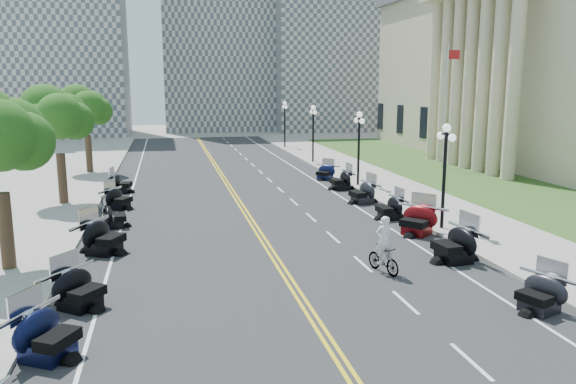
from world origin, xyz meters
TOP-DOWN VIEW (x-y plane):
  - ground at (0.00, 0.00)m, footprint 160.00×160.00m
  - road at (0.00, 10.00)m, footprint 16.00×90.00m
  - centerline_yellow_a at (-0.12, 10.00)m, footprint 0.12×90.00m
  - centerline_yellow_b at (0.12, 10.00)m, footprint 0.12×90.00m
  - edge_line_north at (6.40, 10.00)m, footprint 0.12×90.00m
  - edge_line_south at (-6.40, 10.00)m, footprint 0.12×90.00m
  - lane_dash_4 at (3.20, -8.00)m, footprint 0.12×2.00m
  - lane_dash_5 at (3.20, -4.00)m, footprint 0.12×2.00m
  - lane_dash_6 at (3.20, 0.00)m, footprint 0.12×2.00m
  - lane_dash_7 at (3.20, 4.00)m, footprint 0.12×2.00m
  - lane_dash_8 at (3.20, 8.00)m, footprint 0.12×2.00m
  - lane_dash_9 at (3.20, 12.00)m, footprint 0.12×2.00m
  - lane_dash_10 at (3.20, 16.00)m, footprint 0.12×2.00m
  - lane_dash_11 at (3.20, 20.00)m, footprint 0.12×2.00m
  - lane_dash_12 at (3.20, 24.00)m, footprint 0.12×2.00m
  - lane_dash_13 at (3.20, 28.00)m, footprint 0.12×2.00m
  - lane_dash_14 at (3.20, 32.00)m, footprint 0.12×2.00m
  - lane_dash_15 at (3.20, 36.00)m, footprint 0.12×2.00m
  - lane_dash_16 at (3.20, 40.00)m, footprint 0.12×2.00m
  - lane_dash_17 at (3.20, 44.00)m, footprint 0.12×2.00m
  - lane_dash_18 at (3.20, 48.00)m, footprint 0.12×2.00m
  - lane_dash_19 at (3.20, 52.00)m, footprint 0.12×2.00m
  - sidewalk_north at (10.50, 10.00)m, footprint 5.00×90.00m
  - sidewalk_south at (-10.50, 10.00)m, footprint 5.00×90.00m
  - lawn at (17.50, 18.00)m, footprint 9.00×60.00m
  - distant_block_a at (-18.00, 62.00)m, footprint 18.00×14.00m
  - distant_block_b at (4.00, 68.00)m, footprint 16.00×12.00m
  - distant_block_c at (22.00, 65.00)m, footprint 20.00×14.00m
  - street_lamp_2 at (8.60, 4.00)m, footprint 0.50×1.20m
  - street_lamp_3 at (8.60, 16.00)m, footprint 0.50×1.20m
  - street_lamp_4 at (8.60, 28.00)m, footprint 0.50×1.20m
  - street_lamp_5 at (8.60, 40.00)m, footprint 0.50×1.20m
  - flagpole at (18.00, 22.00)m, footprint 1.10×0.20m
  - tree_3 at (-10.00, 14.00)m, footprint 4.80×4.80m
  - tree_4 at (-10.00, 26.00)m, footprint 4.80×4.80m
  - motorcycle_n_4 at (6.90, -5.57)m, footprint 2.37×2.37m
  - motorcycle_n_5 at (6.79, -0.49)m, footprint 2.47×2.47m
  - motorcycle_n_6 at (7.14, 3.61)m, footprint 3.06×3.06m
  - motorcycle_n_7 at (7.09, 6.74)m, footprint 2.04×2.04m
  - motorcycle_n_8 at (7.06, 10.81)m, footprint 2.37×2.37m
  - motorcycle_n_9 at (7.15, 15.26)m, footprint 2.13×2.13m
  - motorcycle_n_10 at (7.21, 19.30)m, footprint 2.49×2.49m
  - motorcycle_s_4 at (-7.24, -5.54)m, footprint 2.80×2.80m
  - motorcycle_s_5 at (-6.91, -2.27)m, footprint 2.80×2.80m
  - motorcycle_s_6 at (-6.77, 3.60)m, footprint 3.03×3.03m
  - motorcycle_s_7 at (-6.71, 7.96)m, footprint 1.94×1.94m
  - motorcycle_s_8 at (-6.82, 12.22)m, footprint 2.59×2.59m
  - motorcycle_s_9 at (-7.03, 17.18)m, footprint 2.23×2.23m
  - bicycle at (3.58, -1.14)m, footprint 0.98×1.80m
  - cyclist_rider at (3.58, -1.14)m, footprint 0.66×0.44m

SIDE VIEW (x-z plane):
  - ground at x=0.00m, z-range 0.00..0.00m
  - road at x=0.00m, z-range 0.00..0.01m
  - centerline_yellow_a at x=-0.12m, z-range 0.01..0.01m
  - centerline_yellow_b at x=0.12m, z-range 0.01..0.01m
  - edge_line_north at x=6.40m, z-range 0.01..0.01m
  - edge_line_south at x=-6.40m, z-range 0.01..0.01m
  - lane_dash_4 at x=3.20m, z-range 0.01..0.01m
  - lane_dash_5 at x=3.20m, z-range 0.01..0.01m
  - lane_dash_6 at x=3.20m, z-range 0.01..0.01m
  - lane_dash_7 at x=3.20m, z-range 0.01..0.01m
  - lane_dash_8 at x=3.20m, z-range 0.01..0.01m
  - lane_dash_9 at x=3.20m, z-range 0.01..0.01m
  - lane_dash_10 at x=3.20m, z-range 0.01..0.01m
  - lane_dash_11 at x=3.20m, z-range 0.01..0.01m
  - lane_dash_12 at x=3.20m, z-range 0.01..0.01m
  - lane_dash_13 at x=3.20m, z-range 0.01..0.01m
  - lane_dash_14 at x=3.20m, z-range 0.01..0.01m
  - lane_dash_15 at x=3.20m, z-range 0.01..0.01m
  - lane_dash_16 at x=3.20m, z-range 0.01..0.01m
  - lane_dash_17 at x=3.20m, z-range 0.01..0.01m
  - lane_dash_18 at x=3.20m, z-range 0.01..0.01m
  - lane_dash_19 at x=3.20m, z-range 0.01..0.01m
  - lawn at x=17.50m, z-range 0.00..0.10m
  - sidewalk_north at x=10.50m, z-range 0.00..0.15m
  - sidewalk_south at x=-10.50m, z-range 0.00..0.15m
  - bicycle at x=3.58m, z-range 0.00..1.04m
  - motorcycle_n_10 at x=7.21m, z-range 0.00..1.23m
  - motorcycle_s_7 at x=-6.71m, z-range 0.00..1.26m
  - motorcycle_n_4 at x=6.90m, z-range 0.00..1.29m
  - motorcycle_n_7 at x=7.09m, z-range 0.00..1.32m
  - motorcycle_s_8 at x=-6.82m, z-range 0.00..1.33m
  - motorcycle_s_9 at x=-7.03m, z-range 0.00..1.35m
  - motorcycle_s_5 at x=-6.91m, z-range 0.00..1.40m
  - motorcycle_n_9 at x=7.15m, z-range 0.00..1.41m
  - motorcycle_n_8 at x=7.06m, z-range 0.00..1.43m
  - motorcycle_s_4 at x=-7.24m, z-range 0.00..1.44m
  - motorcycle_n_6 at x=7.14m, z-range 0.00..1.52m
  - motorcycle_n_5 at x=6.79m, z-range 0.00..1.57m
  - motorcycle_s_6 at x=-6.77m, z-range 0.00..1.57m
  - cyclist_rider at x=3.58m, z-range 1.04..2.86m
  - street_lamp_2 at x=8.60m, z-range 0.15..5.05m
  - street_lamp_3 at x=8.60m, z-range 0.15..5.05m
  - street_lamp_4 at x=8.60m, z-range 0.15..5.05m
  - street_lamp_5 at x=8.60m, z-range 0.15..5.05m
  - tree_3 at x=-10.00m, z-range 0.15..9.35m
  - tree_4 at x=-10.00m, z-range 0.15..9.35m
  - flagpole at x=18.00m, z-range 0.00..10.00m
  - distant_block_c at x=22.00m, z-range 0.00..22.00m
  - distant_block_a at x=-18.00m, z-range 0.00..26.00m
  - distant_block_b at x=4.00m, z-range 0.00..30.00m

